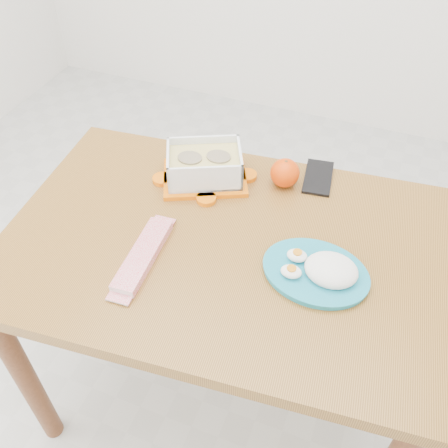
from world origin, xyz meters
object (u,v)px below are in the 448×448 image
(food_container, at_px, (205,166))
(orange_fruit, at_px, (285,173))
(rice_plate, at_px, (321,270))
(dining_table, at_px, (224,268))
(smartphone, at_px, (318,177))

(food_container, xyz_separation_m, orange_fruit, (0.22, 0.06, -0.01))
(orange_fruit, bearing_deg, rice_plate, -59.46)
(food_container, distance_m, orange_fruit, 0.23)
(dining_table, bearing_deg, rice_plate, -10.80)
(dining_table, distance_m, rice_plate, 0.29)
(food_container, distance_m, smartphone, 0.33)
(smartphone, bearing_deg, food_container, -165.70)
(food_container, bearing_deg, rice_plate, -55.91)
(rice_plate, bearing_deg, food_container, 154.01)
(dining_table, bearing_deg, orange_fruit, 68.69)
(orange_fruit, relative_size, smartphone, 0.53)
(rice_plate, bearing_deg, orange_fruit, 125.43)
(food_container, height_order, rice_plate, food_container)
(dining_table, bearing_deg, smartphone, 58.56)
(food_container, relative_size, rice_plate, 1.05)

